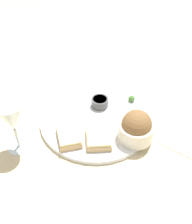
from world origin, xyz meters
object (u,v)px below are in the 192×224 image
salad_bowl (136,128)px  sauce_ramekin (100,102)px  cheese_toast_far (69,137)px  cheese_toast_near (98,138)px  wine_glass (12,119)px  napkin (190,140)px

salad_bowl → sauce_ramekin: salad_bowl is taller
cheese_toast_far → cheese_toast_near: bearing=-129.6°
wine_glass → napkin: wine_glass is taller
cheese_toast_near → napkin: bearing=-122.9°
cheese_toast_far → wine_glass: 0.17m
salad_bowl → wine_glass: 0.34m
salad_bowl → napkin: size_ratio=0.56×
salad_bowl → cheese_toast_far: bearing=57.1°
salad_bowl → cheese_toast_far: salad_bowl is taller
cheese_toast_near → napkin: cheese_toast_near is taller
napkin → sauce_ramekin: bearing=26.4°
salad_bowl → sauce_ramekin: size_ratio=1.84×
cheese_toast_near → wine_glass: bearing=56.0°
cheese_toast_near → wine_glass: wine_glass is taller
cheese_toast_near → cheese_toast_far: size_ratio=1.05×
napkin → wine_glass: bearing=56.6°
sauce_ramekin → wine_glass: bearing=88.7°
salad_bowl → cheese_toast_far: size_ratio=1.00×
cheese_toast_far → napkin: (-0.20, -0.29, -0.02)m
sauce_ramekin → cheese_toast_far: sauce_ramekin is taller
cheese_toast_far → wine_glass: size_ratio=0.62×
sauce_ramekin → cheese_toast_near: size_ratio=0.52×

